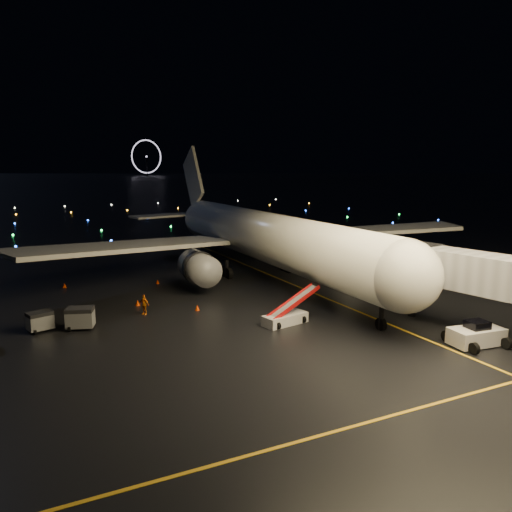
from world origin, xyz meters
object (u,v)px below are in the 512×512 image
object	(u,v)px
airliner	(252,207)
belt_loader	(285,308)
baggage_cart_0	(80,318)
baggage_cart_1	(40,321)
pushback_tug	(476,333)
crew_c	(144,305)

from	to	relation	value
airliner	belt_loader	bearing A→B (deg)	-107.33
belt_loader	baggage_cart_0	size ratio (longest dim) A/B	2.72
belt_loader	baggage_cart_1	bearing A→B (deg)	147.65
pushback_tug	baggage_cart_0	size ratio (longest dim) A/B	1.86
belt_loader	baggage_cart_1	size ratio (longest dim) A/B	3.08
airliner	crew_c	xyz separation A→B (m)	(-16.79, -12.25, -7.31)
airliner	crew_c	world-z (taller)	airliner
airliner	crew_c	bearing A→B (deg)	-142.98
airliner	pushback_tug	distance (m)	32.17
pushback_tug	baggage_cart_1	bearing A→B (deg)	154.41
crew_c	baggage_cart_1	bearing A→B (deg)	-121.43
belt_loader	crew_c	xyz separation A→B (m)	(-10.09, 8.10, -0.50)
airliner	baggage_cart_1	world-z (taller)	airliner
baggage_cart_1	crew_c	bearing A→B (deg)	-11.14
pushback_tug	baggage_cart_0	distance (m)	31.25
crew_c	baggage_cart_1	world-z (taller)	crew_c
airliner	belt_loader	size ratio (longest dim) A/B	9.96
belt_loader	baggage_cart_0	world-z (taller)	belt_loader
crew_c	baggage_cart_0	distance (m)	5.99
baggage_cart_0	baggage_cart_1	world-z (taller)	baggage_cart_0
crew_c	belt_loader	bearing A→B (deg)	13.95
airliner	belt_loader	xyz separation A→B (m)	(-6.71, -20.34, -6.82)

